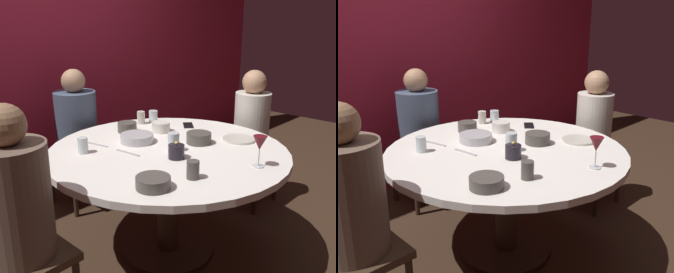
% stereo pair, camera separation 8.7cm
% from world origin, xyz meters
% --- Properties ---
extents(ground_plane, '(8.00, 8.00, 0.00)m').
position_xyz_m(ground_plane, '(0.00, 0.00, 0.00)').
color(ground_plane, '#382619').
extents(back_wall, '(6.00, 0.10, 2.60)m').
position_xyz_m(back_wall, '(0.00, 1.46, 1.30)').
color(back_wall, maroon).
rests_on(back_wall, ground).
extents(dining_table, '(1.48, 1.48, 0.72)m').
position_xyz_m(dining_table, '(0.00, 0.00, 0.59)').
color(dining_table, white).
rests_on(dining_table, ground).
extents(seated_diner_left, '(0.40, 0.40, 1.18)m').
position_xyz_m(seated_diner_left, '(-0.99, 0.00, 0.72)').
color(seated_diner_left, '#3F2D1E').
rests_on(seated_diner_left, ground).
extents(seated_diner_back, '(0.40, 0.40, 1.13)m').
position_xyz_m(seated_diner_back, '(0.00, 1.00, 0.70)').
color(seated_diner_back, '#3F2D1E').
rests_on(seated_diner_back, ground).
extents(seated_diner_right, '(0.40, 0.40, 1.11)m').
position_xyz_m(seated_diner_right, '(0.98, 0.00, 0.69)').
color(seated_diner_right, '#3F2D1E').
rests_on(seated_diner_right, ground).
extents(candle_holder, '(0.09, 0.09, 0.10)m').
position_xyz_m(candle_holder, '(-0.09, -0.15, 0.77)').
color(candle_holder, black).
rests_on(candle_holder, dining_table).
extents(wine_glass, '(0.08, 0.08, 0.18)m').
position_xyz_m(wine_glass, '(0.12, -0.56, 0.85)').
color(wine_glass, silver).
rests_on(wine_glass, dining_table).
extents(dinner_plate, '(0.21, 0.21, 0.01)m').
position_xyz_m(dinner_plate, '(0.44, -0.23, 0.73)').
color(dinner_plate, beige).
rests_on(dinner_plate, dining_table).
extents(cell_phone, '(0.15, 0.15, 0.01)m').
position_xyz_m(cell_phone, '(0.48, 0.24, 0.73)').
color(cell_phone, black).
rests_on(cell_phone, dining_table).
extents(bowl_serving_large, '(0.22, 0.22, 0.05)m').
position_xyz_m(bowl_serving_large, '(-0.04, 0.24, 0.75)').
color(bowl_serving_large, '#B7B7BC').
rests_on(bowl_serving_large, dining_table).
extents(bowl_salad_center, '(0.13, 0.13, 0.07)m').
position_xyz_m(bowl_salad_center, '(0.23, 0.28, 0.76)').
color(bowl_salad_center, silver).
rests_on(bowl_salad_center, dining_table).
extents(bowl_small_white, '(0.13, 0.13, 0.07)m').
position_xyz_m(bowl_small_white, '(0.06, 0.46, 0.76)').
color(bowl_small_white, '#4C4742').
rests_on(bowl_small_white, dining_table).
extents(bowl_sauce_side, '(0.16, 0.16, 0.07)m').
position_xyz_m(bowl_sauce_side, '(0.22, -0.07, 0.76)').
color(bowl_sauce_side, '#4C4742').
rests_on(bowl_sauce_side, dining_table).
extents(bowl_rice_portion, '(0.17, 0.17, 0.06)m').
position_xyz_m(bowl_rice_portion, '(-0.46, -0.33, 0.75)').
color(bowl_rice_portion, '#4C4742').
rests_on(bowl_rice_portion, dining_table).
extents(cup_near_candle, '(0.06, 0.06, 0.10)m').
position_xyz_m(cup_near_candle, '(-0.40, 0.32, 0.77)').
color(cup_near_candle, silver).
rests_on(cup_near_candle, dining_table).
extents(cup_by_left_diner, '(0.07, 0.07, 0.09)m').
position_xyz_m(cup_by_left_diner, '(0.38, 0.51, 0.77)').
color(cup_by_left_diner, silver).
rests_on(cup_by_left_diner, dining_table).
extents(cup_by_right_diner, '(0.07, 0.07, 0.09)m').
position_xyz_m(cup_by_right_diner, '(-0.24, -0.40, 0.77)').
color(cup_by_right_diner, '#4C4742').
rests_on(cup_by_right_diner, dining_table).
extents(cup_center_front, '(0.06, 0.06, 0.10)m').
position_xyz_m(cup_center_front, '(0.28, 0.54, 0.77)').
color(cup_center_front, beige).
rests_on(cup_center_front, dining_table).
extents(cup_far_edge, '(0.07, 0.07, 0.12)m').
position_xyz_m(cup_far_edge, '(-0.01, -0.05, 0.78)').
color(cup_far_edge, silver).
rests_on(cup_far_edge, dining_table).
extents(fork_near_plate, '(0.04, 0.18, 0.01)m').
position_xyz_m(fork_near_plate, '(-0.23, 0.12, 0.73)').
color(fork_near_plate, '#B7B7BC').
rests_on(fork_near_plate, dining_table).
extents(knife_near_plate, '(0.05, 0.18, 0.01)m').
position_xyz_m(knife_near_plate, '(-0.26, 0.38, 0.73)').
color(knife_near_plate, '#B7B7BC').
rests_on(knife_near_plate, dining_table).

